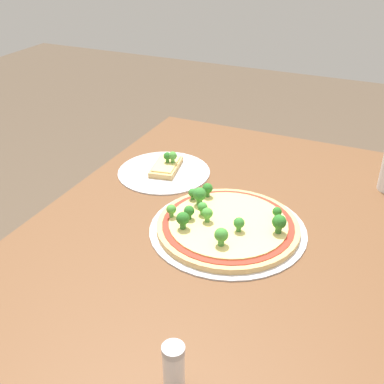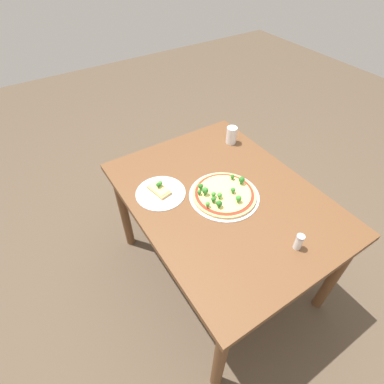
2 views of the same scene
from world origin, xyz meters
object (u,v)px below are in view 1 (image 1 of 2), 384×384
at_px(dining_table, 226,261).
at_px(pizza_tray_slice, 165,169).
at_px(condiment_shaker, 174,366).
at_px(pizza_tray_whole, 225,225).

height_order(dining_table, pizza_tray_slice, pizza_tray_slice).
distance_m(pizza_tray_slice, condiment_shaker, 0.75).
bearing_deg(condiment_shaker, pizza_tray_whole, -169.43).
xyz_separation_m(pizza_tray_whole, condiment_shaker, (0.45, 0.08, 0.03)).
height_order(pizza_tray_whole, condiment_shaker, condiment_shaker).
bearing_deg(pizza_tray_slice, pizza_tray_whole, 52.14).
bearing_deg(dining_table, condiment_shaker, 9.78).
bearing_deg(condiment_shaker, pizza_tray_slice, -151.64).
bearing_deg(dining_table, pizza_tray_slice, -127.08).
bearing_deg(dining_table, pizza_tray_whole, -78.87).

